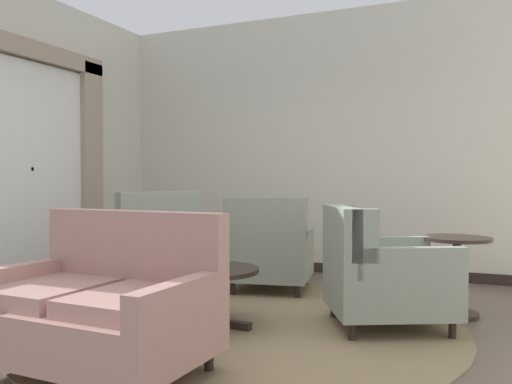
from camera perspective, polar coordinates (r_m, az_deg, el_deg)
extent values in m
plane|color=brown|center=(4.17, -3.60, -14.98)|extent=(8.19, 8.19, 0.00)
cube|color=beige|center=(6.76, 7.78, 5.28)|extent=(5.87, 0.08, 3.28)
cube|color=beige|center=(6.47, -23.07, 5.36)|extent=(0.08, 4.10, 3.28)
cube|color=black|center=(6.78, 7.61, -8.11)|extent=(5.71, 0.03, 0.12)
cylinder|color=#847051|center=(4.43, -1.78, -13.93)|extent=(3.57, 3.57, 0.01)
cube|color=silver|center=(6.36, -23.12, 2.30)|extent=(0.03, 1.48, 2.28)
cube|color=white|center=(6.35, -23.01, 2.30)|extent=(0.02, 1.56, 2.36)
cube|color=white|center=(6.35, -23.00, 2.30)|extent=(0.02, 0.04, 2.28)
cube|color=white|center=(6.35, -23.00, 2.30)|extent=(0.02, 1.48, 0.04)
cube|color=tan|center=(6.99, -17.29, 2.66)|extent=(0.10, 0.32, 2.58)
cube|color=tan|center=(6.48, -22.85, 13.90)|extent=(0.10, 2.16, 0.20)
cylinder|color=black|center=(4.28, -4.89, -8.38)|extent=(0.77, 0.77, 0.04)
cylinder|color=black|center=(4.32, -4.89, -11.16)|extent=(0.10, 0.10, 0.39)
cube|color=black|center=(4.26, -2.31, -14.16)|extent=(0.28, 0.08, 0.07)
cube|color=black|center=(4.58, -4.60, -13.05)|extent=(0.16, 0.28, 0.07)
cube|color=black|center=(4.24, -7.29, -14.24)|extent=(0.17, 0.28, 0.07)
cylinder|color=brown|center=(4.32, -5.46, -7.90)|extent=(0.10, 0.10, 0.02)
ellipsoid|color=brown|center=(4.30, -5.47, -6.05)|extent=(0.18, 0.18, 0.26)
cylinder|color=brown|center=(4.28, -5.47, -3.87)|extent=(0.07, 0.07, 0.07)
torus|color=brown|center=(4.28, -5.47, -3.40)|extent=(0.13, 0.13, 0.02)
cube|color=tan|center=(3.38, -17.04, -13.88)|extent=(1.38, 0.93, 0.30)
cube|color=tan|center=(3.58, -13.04, -6.25)|extent=(1.36, 0.19, 0.53)
cube|color=tan|center=(3.51, -21.14, -10.02)|extent=(0.57, 0.70, 0.10)
cube|color=tan|center=(3.12, -13.47, -11.43)|extent=(0.57, 0.70, 0.10)
cube|color=tan|center=(3.74, -24.70, -8.65)|extent=(0.14, 0.78, 0.19)
cube|color=tan|center=(2.91, -8.55, -11.39)|extent=(0.14, 0.78, 0.19)
cylinder|color=black|center=(4.08, -19.63, -14.44)|extent=(0.06, 0.06, 0.14)
cylinder|color=black|center=(3.39, -5.10, -17.64)|extent=(0.06, 0.06, 0.14)
cube|color=gray|center=(5.64, 1.62, -7.59)|extent=(0.96, 0.95, 0.31)
cube|color=gray|center=(5.26, 0.93, -3.53)|extent=(0.83, 0.29, 0.55)
cube|color=gray|center=(5.29, 4.94, -2.80)|extent=(0.14, 0.22, 0.42)
cube|color=gray|center=(5.43, -2.60, -2.69)|extent=(0.14, 0.22, 0.42)
cube|color=gray|center=(5.60, 5.34, -5.02)|extent=(0.23, 0.72, 0.20)
cube|color=gray|center=(5.73, -1.82, -4.87)|extent=(0.23, 0.72, 0.20)
cylinder|color=black|center=(5.95, 5.37, -9.35)|extent=(0.06, 0.06, 0.14)
cylinder|color=black|center=(6.06, -0.89, -9.14)|extent=(0.06, 0.06, 0.14)
cylinder|color=black|center=(5.31, 4.49, -10.64)|extent=(0.06, 0.06, 0.14)
cylinder|color=black|center=(5.44, -2.50, -10.35)|extent=(0.06, 0.06, 0.14)
cube|color=gray|center=(5.41, -11.42, -8.00)|extent=(1.16, 1.14, 0.31)
cube|color=gray|center=(5.01, -10.28, -3.45)|extent=(0.59, 0.68, 0.61)
cube|color=gray|center=(5.19, -7.10, -2.47)|extent=(0.22, 0.20, 0.46)
cube|color=gray|center=(5.00, -14.19, -2.64)|extent=(0.22, 0.20, 0.46)
cube|color=gray|center=(5.52, -8.28, -4.99)|extent=(0.67, 0.57, 0.22)
cube|color=gray|center=(5.35, -14.98, -5.24)|extent=(0.67, 0.57, 0.22)
cylinder|color=black|center=(5.88, -9.55, -9.49)|extent=(0.06, 0.06, 0.14)
cylinder|color=black|center=(5.73, -15.33, -9.81)|extent=(0.06, 0.06, 0.14)
cylinder|color=black|center=(5.21, -7.08, -10.88)|extent=(0.06, 0.06, 0.14)
cylinder|color=black|center=(5.04, -13.59, -11.33)|extent=(0.06, 0.06, 0.14)
cube|color=gray|center=(4.37, 14.12, -10.25)|extent=(1.17, 1.13, 0.32)
cube|color=gray|center=(4.21, 9.15, -4.99)|extent=(0.49, 0.79, 0.51)
cube|color=gray|center=(3.88, 11.58, -4.63)|extent=(0.22, 0.18, 0.39)
cube|color=gray|center=(4.57, 9.31, -3.73)|extent=(0.22, 0.18, 0.39)
cube|color=gray|center=(4.01, 16.35, -7.35)|extent=(0.77, 0.45, 0.23)
cube|color=gray|center=(4.67, 13.43, -6.10)|extent=(0.77, 0.45, 0.23)
cylinder|color=black|center=(4.25, 20.39, -13.77)|extent=(0.06, 0.06, 0.14)
cylinder|color=black|center=(4.84, 17.25, -11.90)|extent=(0.06, 0.06, 0.14)
cylinder|color=black|center=(4.02, 10.28, -14.59)|extent=(0.06, 0.06, 0.14)
cylinder|color=black|center=(4.63, 8.37, -12.44)|extent=(0.06, 0.06, 0.14)
cylinder|color=black|center=(4.84, 20.81, -4.72)|extent=(0.57, 0.57, 0.03)
cylinder|color=black|center=(4.89, 20.78, -8.70)|extent=(0.07, 0.07, 0.65)
cylinder|color=black|center=(4.95, 20.75, -12.20)|extent=(0.37, 0.37, 0.04)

